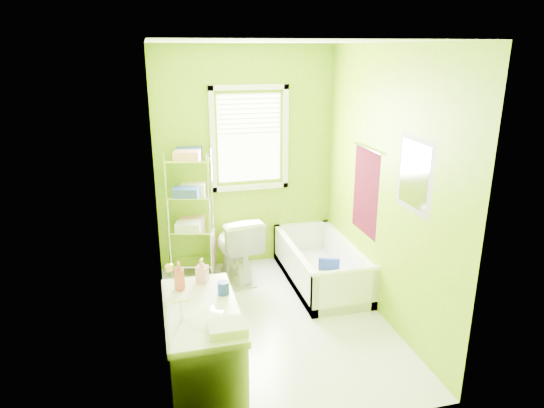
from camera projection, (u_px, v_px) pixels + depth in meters
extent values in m
plane|color=silver|center=(276.00, 321.00, 4.75)|extent=(2.90, 2.90, 0.00)
cube|color=#6F9807|center=(245.00, 160.00, 5.68)|extent=(2.10, 0.04, 2.60)
cube|color=#6F9807|center=(336.00, 260.00, 3.01)|extent=(2.10, 0.04, 2.60)
cube|color=#6F9807|center=(157.00, 203.00, 4.10)|extent=(0.04, 2.90, 2.60)
cube|color=#6F9807|center=(384.00, 186.00, 4.59)|extent=(0.04, 2.90, 2.60)
cube|color=white|center=(277.00, 42.00, 3.94)|extent=(2.10, 2.90, 0.04)
cube|color=white|center=(249.00, 138.00, 5.61)|extent=(0.74, 0.01, 1.01)
cube|color=white|center=(250.00, 187.00, 5.77)|extent=(0.92, 0.05, 0.06)
cube|color=white|center=(249.00, 87.00, 5.41)|extent=(0.92, 0.05, 0.06)
cube|color=white|center=(213.00, 140.00, 5.49)|extent=(0.06, 0.05, 1.22)
cube|color=white|center=(285.00, 137.00, 5.69)|extent=(0.06, 0.05, 1.22)
cube|color=white|center=(249.00, 113.00, 5.50)|extent=(0.72, 0.02, 0.50)
cube|color=white|center=(166.00, 289.00, 3.27)|extent=(0.02, 0.80, 2.00)
sphere|color=gold|center=(169.00, 268.00, 3.59)|extent=(0.07, 0.07, 0.07)
cube|color=#430715|center=(366.00, 191.00, 4.96)|extent=(0.02, 0.58, 0.90)
cylinder|color=silver|center=(367.00, 148.00, 4.81)|extent=(0.02, 0.62, 0.02)
cube|color=#CC5972|center=(415.00, 175.00, 4.00)|extent=(0.02, 0.54, 0.64)
cube|color=white|center=(414.00, 175.00, 4.00)|extent=(0.01, 0.44, 0.54)
cube|color=white|center=(320.00, 277.00, 5.54)|extent=(0.70, 1.51, 0.10)
cube|color=white|center=(294.00, 266.00, 5.41)|extent=(0.07, 1.51, 0.45)
cube|color=white|center=(346.00, 260.00, 5.56)|extent=(0.07, 1.51, 0.45)
cube|color=white|center=(345.00, 293.00, 4.82)|extent=(0.70, 0.07, 0.45)
cube|color=white|center=(301.00, 240.00, 6.15)|extent=(0.70, 0.07, 0.45)
cylinder|color=white|center=(346.00, 272.00, 4.75)|extent=(0.70, 0.07, 0.07)
cylinder|color=#1527CA|center=(328.00, 282.00, 5.26)|extent=(0.33, 0.33, 0.06)
cylinder|color=#EAFF1A|center=(329.00, 277.00, 5.25)|extent=(0.31, 0.31, 0.05)
cube|color=#1527CA|center=(329.00, 268.00, 5.35)|extent=(0.23, 0.12, 0.21)
imported|color=white|center=(237.00, 247.00, 5.52)|extent=(0.54, 0.82, 0.78)
cube|color=silver|center=(204.00, 356.00, 3.62)|extent=(0.50, 0.99, 0.72)
cube|color=silver|center=(201.00, 310.00, 3.50)|extent=(0.53, 1.02, 0.05)
ellipsoid|color=white|center=(206.00, 320.00, 3.38)|extent=(0.34, 0.45, 0.12)
cylinder|color=silver|center=(182.00, 311.00, 3.31)|extent=(0.03, 0.03, 0.16)
cylinder|color=silver|center=(181.00, 302.00, 3.29)|extent=(0.12, 0.02, 0.02)
imported|color=#BF4E38|center=(179.00, 276.00, 3.71)|extent=(0.10, 0.10, 0.23)
imported|color=pink|center=(202.00, 270.00, 3.85)|extent=(0.12, 0.12, 0.20)
cylinder|color=navy|center=(223.00, 288.00, 3.67)|extent=(0.09, 0.09, 0.10)
cube|color=silver|center=(227.00, 328.00, 3.18)|extent=(0.25, 0.20, 0.06)
cylinder|color=silver|center=(168.00, 218.00, 5.40)|extent=(0.02, 0.02, 1.47)
cylinder|color=silver|center=(173.00, 210.00, 5.67)|extent=(0.02, 0.02, 1.47)
cylinder|color=silver|center=(210.00, 218.00, 5.41)|extent=(0.02, 0.02, 1.47)
cylinder|color=silver|center=(213.00, 210.00, 5.68)|extent=(0.02, 0.02, 1.47)
cube|color=silver|center=(194.00, 262.00, 5.73)|extent=(0.54, 0.41, 0.02)
cube|color=silver|center=(192.00, 229.00, 5.60)|extent=(0.54, 0.41, 0.02)
cube|color=silver|center=(190.00, 195.00, 5.47)|extent=(0.54, 0.41, 0.02)
cube|color=silver|center=(188.00, 159.00, 5.34)|extent=(0.54, 0.41, 0.02)
cube|color=pink|center=(187.00, 156.00, 5.24)|extent=(0.31, 0.24, 0.10)
cube|color=#294294|center=(189.00, 152.00, 5.43)|extent=(0.31, 0.24, 0.10)
cube|color=#294294|center=(186.00, 192.00, 5.36)|extent=(0.31, 0.24, 0.10)
cube|color=#E2DC8A|center=(193.00, 187.00, 5.56)|extent=(0.31, 0.24, 0.10)
cube|color=silver|center=(188.00, 227.00, 5.51)|extent=(0.31, 0.24, 0.10)
cube|color=pink|center=(192.00, 221.00, 5.69)|extent=(0.31, 0.24, 0.10)
cube|color=pink|center=(214.00, 250.00, 5.68)|extent=(0.08, 0.26, 0.46)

